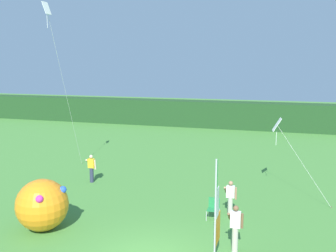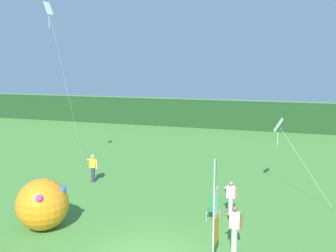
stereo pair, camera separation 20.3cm
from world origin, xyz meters
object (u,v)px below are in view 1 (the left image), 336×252
object	(u,v)px
person_mid_field	(235,227)
person_far_left	(91,168)
folding_chair	(213,207)
banner_flag	(217,215)
person_near_banner	(230,197)
kite_white_diamond_1	(279,128)
inflatable_balloon	(42,205)
kite_white_diamond_2	(50,26)

from	to	relation	value
person_mid_field	person_far_left	xyz separation A→B (m)	(-8.73, 5.73, -0.08)
person_mid_field	folding_chair	bearing A→B (deg)	114.94
banner_flag	folding_chair	xyz separation A→B (m)	(-0.76, 3.82, -1.26)
person_near_banner	folding_chair	world-z (taller)	person_near_banner
person_near_banner	person_far_left	xyz separation A→B (m)	(-8.13, 2.54, -0.00)
banner_flag	person_mid_field	bearing A→B (deg)	66.67
banner_flag	person_near_banner	bearing A→B (deg)	91.48
banner_flag	folding_chair	bearing A→B (deg)	101.30
person_near_banner	banner_flag	bearing A→B (deg)	-88.52
banner_flag	person_far_left	distance (m)	10.77
folding_chair	kite_white_diamond_1	xyz separation A→B (m)	(2.53, 4.38, 2.86)
inflatable_balloon	folding_chair	distance (m)	7.11
person_far_left	kite_white_diamond_2	world-z (taller)	kite_white_diamond_2
banner_flag	person_far_left	xyz separation A→B (m)	(-8.25, 6.86, -0.93)
banner_flag	kite_white_diamond_2	bearing A→B (deg)	146.38
kite_white_diamond_1	banner_flag	bearing A→B (deg)	-102.17
inflatable_balloon	kite_white_diamond_1	xyz separation A→B (m)	(8.91, 7.49, 2.33)
person_mid_field	person_far_left	bearing A→B (deg)	146.72
person_mid_field	kite_white_diamond_2	xyz separation A→B (m)	(-11.06, 5.90, 7.78)
banner_flag	inflatable_balloon	bearing A→B (deg)	174.32
person_near_banner	person_mid_field	bearing A→B (deg)	-79.37
banner_flag	kite_white_diamond_1	world-z (taller)	kite_white_diamond_1
kite_white_diamond_2	person_near_banner	bearing A→B (deg)	-14.50
person_mid_field	folding_chair	world-z (taller)	person_mid_field
folding_chair	person_far_left	bearing A→B (deg)	157.88
person_far_left	kite_white_diamond_1	xyz separation A→B (m)	(10.01, 1.34, 2.53)
kite_white_diamond_1	kite_white_diamond_2	bearing A→B (deg)	-174.57
banner_flag	inflatable_balloon	world-z (taller)	banner_flag
kite_white_diamond_1	kite_white_diamond_2	xyz separation A→B (m)	(-12.34, -1.17, 5.33)
banner_flag	person_far_left	bearing A→B (deg)	140.23
person_far_left	kite_white_diamond_1	size ratio (longest dim) A/B	0.41
person_near_banner	person_mid_field	world-z (taller)	person_mid_field
kite_white_diamond_2	kite_white_diamond_1	bearing A→B (deg)	5.43
person_near_banner	inflatable_balloon	xyz separation A→B (m)	(-7.03, -3.61, 0.20)
person_near_banner	inflatable_balloon	bearing A→B (deg)	-152.80
banner_flag	kite_white_diamond_2	distance (m)	14.46
person_far_left	folding_chair	size ratio (longest dim) A/B	1.78
person_near_banner	person_far_left	world-z (taller)	person_near_banner
inflatable_balloon	folding_chair	size ratio (longest dim) A/B	2.35
inflatable_balloon	kite_white_diamond_2	world-z (taller)	kite_white_diamond_2
banner_flag	folding_chair	distance (m)	4.09
inflatable_balloon	kite_white_diamond_2	distance (m)	10.50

